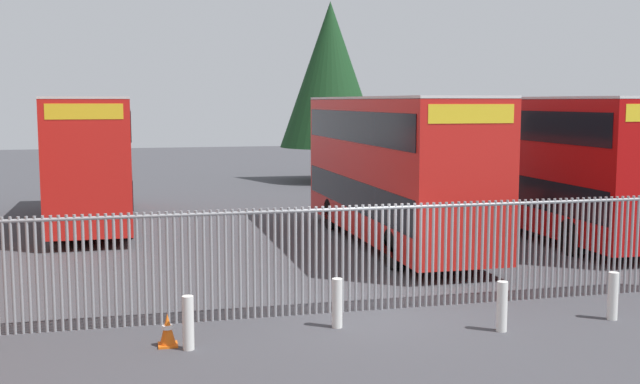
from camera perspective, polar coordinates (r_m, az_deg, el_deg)
ground_plane at (r=23.63m, az=-2.33°, el=-3.71°), size 100.00×100.00×0.00m
palisade_fence at (r=15.61m, az=1.20°, el=-4.74°), size 16.35×0.14×2.35m
double_decker_bus_near_gate at (r=23.09m, az=5.41°, el=2.09°), size 2.54×10.81×4.42m
double_decker_bus_behind_fence_left at (r=25.75m, az=16.52°, el=2.32°), size 2.54×10.81×4.42m
double_decker_bus_behind_fence_right at (r=28.06m, az=-16.37°, el=2.67°), size 2.54×10.81×4.42m
bollard_near_left at (r=13.68m, az=-9.74°, el=-9.53°), size 0.20×0.20×0.95m
bollard_center_front at (r=14.75m, az=1.28°, el=-8.23°), size 0.20×0.20×0.95m
bollard_near_right at (r=14.91m, az=13.34°, el=-8.25°), size 0.20×0.20×0.95m
bollard_far_right at (r=16.32m, az=20.88°, el=-7.21°), size 0.20×0.20×0.95m
traffic_cone_by_gate at (r=13.98m, az=-11.23°, el=-10.00°), size 0.34×0.34×0.59m
tree_tall_back at (r=41.20m, az=0.77°, el=8.68°), size 5.35×5.35×9.50m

